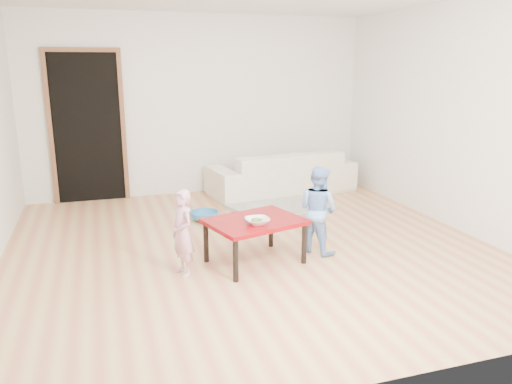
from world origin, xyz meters
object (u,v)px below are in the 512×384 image
bowl (257,221)px  basin (204,216)px  child_pink (183,233)px  sofa (282,172)px  child_blue (318,210)px  red_table (255,241)px

bowl → basin: bowl is taller
child_pink → sofa: bearing=126.2°
child_blue → basin: size_ratio=2.53×
sofa → child_blue: bearing=70.5°
sofa → child_pink: size_ratio=2.69×
bowl → child_pink: bearing=176.0°
red_table → bowl: 0.28m
child_blue → child_pink: bearing=67.4°
basin → sofa: bearing=35.5°
child_blue → basin: child_blue is taller
child_pink → red_table: bearing=79.5°
basin → bowl: bearing=-83.8°
sofa → red_table: sofa is taller
child_pink → basin: (0.52, 1.57, -0.35)m
sofa → bowl: 2.90m
bowl → child_pink: (-0.70, 0.05, -0.06)m
bowl → basin: (-0.18, 1.62, -0.41)m
sofa → red_table: bearing=56.5°
sofa → basin: bearing=28.0°
child_pink → child_blue: size_ratio=0.90×
sofa → red_table: size_ratio=2.48×
red_table → child_pink: bearing=-173.6°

